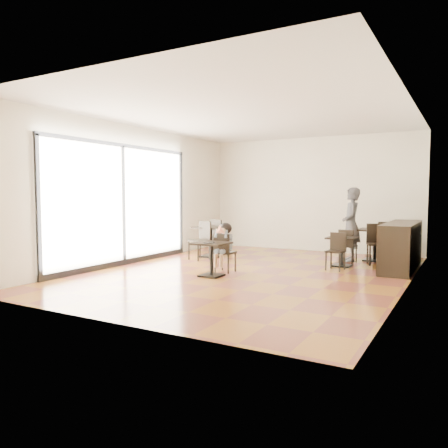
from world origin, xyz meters
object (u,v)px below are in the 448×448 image
Objects in this scene: adult_patron at (351,224)px; chair_left_a at (221,237)px; cafe_table_back at (374,245)px; chair_mid_b at (335,252)px; chair_back_a at (385,240)px; child at (225,248)px; cafe_table_mid at (342,252)px; cafe_table_left at (211,242)px; chair_back_b at (377,244)px; chair_left_b at (199,241)px; child_table at (212,259)px; chair_mid_a at (348,246)px; child_chair at (225,253)px.

adult_patron is 3.35m from chair_left_a.
chair_mid_b is (-0.48, -1.73, 0.01)m from cafe_table_back.
chair_left_a reaches higher than chair_back_a.
chair_mid_b is at bearing -177.16° from chair_left_a.
cafe_table_back is at bearing 101.92° from adult_patron.
child reaches higher than cafe_table_mid.
adult_patron is 1.04m from cafe_table_mid.
cafe_table_left is 0.84× the size of chair_back_b.
chair_mid_b is at bearing 21.58° from chair_left_b.
chair_back_b is (2.56, 3.08, 0.13)m from child_table.
chair_left_a is 3.94m from chair_back_b.
chair_mid_b is at bearing 44.62° from child_table.
chair_left_b is at bearing 26.72° from chair_mid_a.
cafe_table_back is (2.40, 3.08, -0.12)m from child.
chair_mid_b is at bearing -90.00° from cafe_table_mid.
child_table is 2.19m from chair_left_b.
adult_patron is at bearing 139.36° from chair_back_b.
chair_back_b is at bearing 66.89° from chair_mid_b.
chair_left_b reaches higher than cafe_table_left.
adult_patron is at bearing 95.70° from chair_mid_b.
chair_left_b is 4.17m from chair_back_b.
chair_left_b is (-3.30, -0.75, 0.14)m from cafe_table_mid.
adult_patron is at bearing -82.79° from chair_mid_a.
adult_patron reaches higher than cafe_table_back.
adult_patron reaches higher than chair_back_b.
cafe_table_mid is at bearing -167.95° from chair_left_a.
cafe_table_left is (-3.29, -1.08, -0.49)m from adult_patron.
cafe_table_back is (2.40, 3.08, -0.02)m from child_chair.
cafe_table_mid is at bearing 50.28° from chair_back_a.
child is at bearing -154.89° from chair_back_b.
chair_left_a is 4.17m from chair_back_a.
cafe_table_back is 0.82× the size of chair_left_b.
chair_left_b reaches higher than cafe_table_mid.
chair_mid_b is 3.30m from chair_left_b.
chair_mid_b is 0.85× the size of chair_back_a.
chair_back_a is 1.00× the size of chair_back_b.
chair_back_b is at bearing 44.63° from child.
cafe_table_back is (0.49, 0.30, -0.50)m from adult_patron.
child_table is at bearing 38.98° from chair_back_a.
chair_back_a is (0.64, 1.18, 0.07)m from chair_mid_a.
cafe_table_left is 4.38m from chair_back_a.
chair_left_b is (-3.78, -1.93, 0.08)m from cafe_table_back.
child_chair is 0.87× the size of chair_back_a.
cafe_table_mid is 0.83× the size of chair_mid_a.
chair_left_a is at bearing -58.61° from child_chair.
chair_left_a reaches higher than cafe_table_left.
cafe_table_left is at bearing -91.40° from adult_patron.
chair_left_b is at bearing -152.99° from cafe_table_back.
chair_left_b is at bearing -39.96° from child_chair.
chair_mid_b is (1.92, 1.35, -0.11)m from child.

